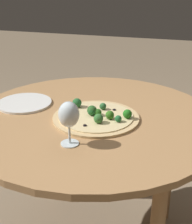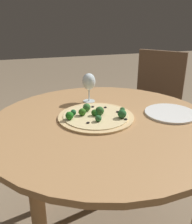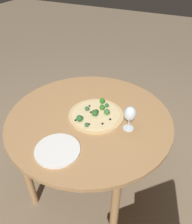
{
  "view_description": "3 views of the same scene",
  "coord_description": "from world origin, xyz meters",
  "px_view_note": "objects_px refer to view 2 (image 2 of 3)",
  "views": [
    {
      "loc": [
        -0.37,
        1.16,
        1.3
      ],
      "look_at": [
        -0.03,
        0.04,
        0.79
      ],
      "focal_mm": 50.0,
      "sensor_mm": 36.0,
      "label": 1
    },
    {
      "loc": [
        -0.32,
        -1.0,
        1.23
      ],
      "look_at": [
        -0.03,
        0.04,
        0.79
      ],
      "focal_mm": 40.0,
      "sensor_mm": 36.0,
      "label": 2
    },
    {
      "loc": [
        0.97,
        0.52,
        1.65
      ],
      "look_at": [
        -0.03,
        0.04,
        0.79
      ],
      "focal_mm": 35.0,
      "sensor_mm": 36.0,
      "label": 3
    }
  ],
  "objects_px": {
    "chair": "(154,107)",
    "plate_near": "(170,113)",
    "pizza": "(96,116)",
    "wine_glass": "(89,82)"
  },
  "relations": [
    {
      "from": "chair",
      "to": "plate_near",
      "type": "xyz_separation_m",
      "value": [
        -0.32,
        -0.71,
        0.27
      ]
    },
    {
      "from": "chair",
      "to": "plate_near",
      "type": "distance_m",
      "value": 0.83
    },
    {
      "from": "pizza",
      "to": "wine_glass",
      "type": "distance_m",
      "value": 0.25
    },
    {
      "from": "chair",
      "to": "pizza",
      "type": "height_order",
      "value": "chair"
    },
    {
      "from": "chair",
      "to": "plate_near",
      "type": "bearing_deg",
      "value": -70.66
    },
    {
      "from": "pizza",
      "to": "plate_near",
      "type": "bearing_deg",
      "value": -8.66
    },
    {
      "from": "chair",
      "to": "wine_glass",
      "type": "bearing_deg",
      "value": -103.56
    },
    {
      "from": "plate_near",
      "to": "wine_glass",
      "type": "bearing_deg",
      "value": 139.59
    },
    {
      "from": "pizza",
      "to": "plate_near",
      "type": "relative_size",
      "value": 1.44
    },
    {
      "from": "chair",
      "to": "pizza",
      "type": "xyz_separation_m",
      "value": [
        -0.68,
        -0.66,
        0.28
      ]
    }
  ]
}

